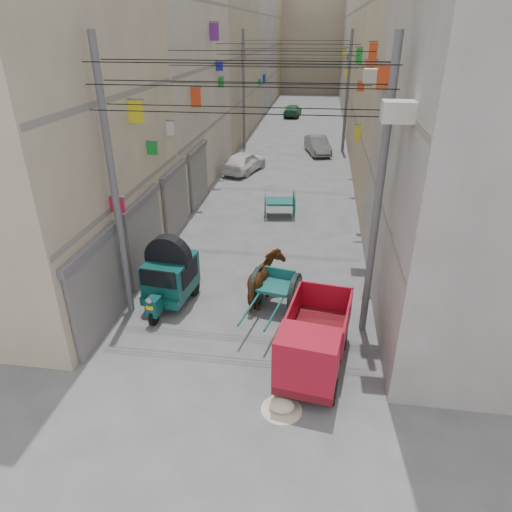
% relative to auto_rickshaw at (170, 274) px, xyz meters
% --- Properties ---
extents(ground, '(140.00, 140.00, 0.00)m').
position_rel_auto_rickshaw_xyz_m(ground, '(2.44, -6.62, -1.05)').
color(ground, '#4D4D50').
rests_on(ground, ground).
extents(building_row_left, '(8.00, 62.00, 14.00)m').
position_rel_auto_rickshaw_xyz_m(building_row_left, '(-5.55, 27.51, 5.41)').
color(building_row_left, tan).
rests_on(building_row_left, ground).
extents(building_row_right, '(8.00, 62.00, 14.00)m').
position_rel_auto_rickshaw_xyz_m(building_row_right, '(10.44, 27.51, 5.41)').
color(building_row_right, '#A39E99').
rests_on(building_row_right, ground).
extents(end_cap_building, '(22.00, 10.00, 13.00)m').
position_rel_auto_rickshaw_xyz_m(end_cap_building, '(2.44, 59.38, 5.45)').
color(end_cap_building, gray).
rests_on(end_cap_building, ground).
extents(shutters_left, '(0.18, 14.40, 2.88)m').
position_rel_auto_rickshaw_xyz_m(shutters_left, '(-1.47, 3.76, 0.44)').
color(shutters_left, '#49494E').
rests_on(shutters_left, ground).
extents(signboards, '(8.22, 40.52, 5.67)m').
position_rel_auto_rickshaw_xyz_m(signboards, '(2.44, 15.04, 2.38)').
color(signboards, '#198E2E').
rests_on(signboards, ground).
extents(ac_units, '(0.70, 6.55, 3.35)m').
position_rel_auto_rickshaw_xyz_m(ac_units, '(6.09, 1.05, 6.38)').
color(ac_units, beige).
rests_on(ac_units, ground).
extents(utility_poles, '(7.40, 22.20, 8.00)m').
position_rel_auto_rickshaw_xyz_m(utility_poles, '(2.44, 10.38, 2.95)').
color(utility_poles, '#565759').
rests_on(utility_poles, ground).
extents(overhead_cables, '(7.40, 22.52, 1.12)m').
position_rel_auto_rickshaw_xyz_m(overhead_cables, '(2.44, 7.78, 5.71)').
color(overhead_cables, black).
rests_on(overhead_cables, ground).
extents(auto_rickshaw, '(1.65, 2.60, 1.79)m').
position_rel_auto_rickshaw_xyz_m(auto_rickshaw, '(0.00, 0.00, 0.00)').
color(auto_rickshaw, black).
rests_on(auto_rickshaw, ground).
extents(tonga_cart, '(1.65, 3.09, 1.32)m').
position_rel_auto_rickshaw_xyz_m(tonga_cart, '(3.37, 0.08, -0.36)').
color(tonga_cart, black).
rests_on(tonga_cart, ground).
extents(mini_truck, '(1.93, 3.46, 1.85)m').
position_rel_auto_rickshaw_xyz_m(mini_truck, '(4.59, -3.00, -0.17)').
color(mini_truck, black).
rests_on(mini_truck, ground).
extents(second_cart, '(1.57, 1.43, 1.26)m').
position_rel_auto_rickshaw_xyz_m(second_cart, '(2.74, 8.07, -0.38)').
color(second_cart, '#12504D').
rests_on(second_cart, ground).
extents(feed_sack, '(0.60, 0.48, 0.30)m').
position_rel_auto_rickshaw_xyz_m(feed_sack, '(3.96, -4.20, -0.90)').
color(feed_sack, beige).
rests_on(feed_sack, ground).
extents(horse, '(1.21, 2.06, 1.63)m').
position_rel_auto_rickshaw_xyz_m(horse, '(2.99, 0.38, -0.24)').
color(horse, maroon).
rests_on(horse, ground).
extents(distant_car_white, '(2.54, 4.02, 1.28)m').
position_rel_auto_rickshaw_xyz_m(distant_car_white, '(-0.12, 15.24, -0.41)').
color(distant_car_white, silver).
rests_on(distant_car_white, ground).
extents(distant_car_grey, '(2.12, 3.85, 1.20)m').
position_rel_auto_rickshaw_xyz_m(distant_car_grey, '(4.25, 20.57, -0.45)').
color(distant_car_grey, '#535756').
rests_on(distant_car_grey, ground).
extents(distant_car_green, '(1.74, 3.96, 1.13)m').
position_rel_auto_rickshaw_xyz_m(distant_car_green, '(1.42, 35.77, -0.49)').
color(distant_car_green, '#21623B').
rests_on(distant_car_green, ground).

